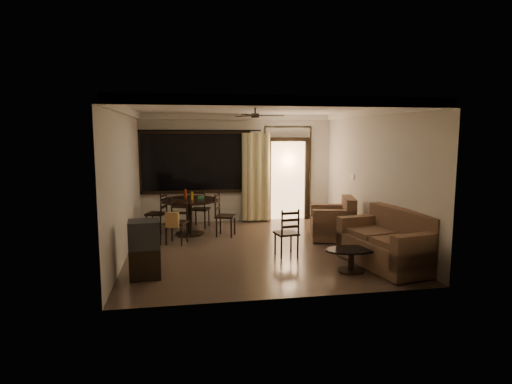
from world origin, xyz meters
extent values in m
plane|color=#7F6651|center=(0.00, 0.00, 0.00)|extent=(5.50, 5.50, 0.00)
plane|color=beige|center=(0.00, 2.75, 1.40)|extent=(5.00, 0.00, 5.00)
plane|color=beige|center=(0.00, -2.75, 1.40)|extent=(5.00, 0.00, 5.00)
plane|color=beige|center=(-2.50, 0.00, 1.40)|extent=(0.00, 5.50, 5.50)
plane|color=beige|center=(2.50, 0.00, 1.40)|extent=(0.00, 5.50, 5.50)
plane|color=white|center=(0.00, 0.00, 2.80)|extent=(5.50, 5.50, 0.00)
cube|color=black|center=(-1.10, 2.72, 1.57)|extent=(2.70, 0.04, 1.45)
cylinder|color=black|center=(-1.00, 2.63, 2.38)|extent=(3.20, 0.03, 0.03)
cube|color=#FFC684|center=(1.35, 2.71, 1.05)|extent=(0.91, 0.03, 2.08)
cube|color=white|center=(2.48, 1.05, 1.30)|extent=(0.02, 0.18, 0.12)
cylinder|color=black|center=(0.00, 0.00, 2.74)|extent=(0.03, 0.03, 0.12)
cylinder|color=black|center=(0.00, 0.00, 2.65)|extent=(0.16, 0.16, 0.08)
cylinder|color=black|center=(-1.29, 1.40, 0.79)|extent=(1.30, 1.30, 0.04)
cylinder|color=black|center=(-1.29, 1.40, 0.40)|extent=(0.13, 0.13, 0.76)
cylinder|color=black|center=(-1.29, 1.40, 0.02)|extent=(0.65, 0.65, 0.03)
cylinder|color=maroon|center=(-1.37, 1.49, 0.92)|extent=(0.06, 0.06, 0.22)
cylinder|color=#AD8512|center=(-1.23, 1.32, 0.90)|extent=(0.06, 0.06, 0.18)
cube|color=#278245|center=(-1.02, 1.44, 0.84)|extent=(0.14, 0.10, 0.05)
cube|color=black|center=(-2.05, 1.69, 0.45)|extent=(0.54, 0.54, 0.04)
cube|color=black|center=(-0.49, 1.11, 0.45)|extent=(0.54, 0.54, 0.04)
cube|color=black|center=(-1.58, 0.60, 0.45)|extent=(0.54, 0.54, 0.04)
cube|color=tan|center=(-1.65, 0.38, 0.55)|extent=(0.29, 0.17, 0.32)
cube|color=black|center=(-1.02, 2.15, 0.45)|extent=(0.54, 0.54, 0.04)
cube|color=black|center=(-2.05, -1.51, 0.25)|extent=(0.52, 0.48, 0.49)
cube|color=black|center=(-2.05, -1.51, 0.71)|extent=(0.52, 0.48, 0.44)
cube|color=black|center=(-1.80, -1.49, 0.71)|extent=(0.05, 0.35, 0.30)
cube|color=#452D20|center=(2.05, -1.60, 0.25)|extent=(1.26, 1.93, 0.45)
cube|color=#452D20|center=(2.41, -1.53, 0.62)|extent=(0.54, 1.80, 0.73)
cube|color=#452D20|center=(2.19, -2.38, 0.47)|extent=(0.97, 0.37, 0.56)
cube|color=#452D20|center=(1.91, -0.82, 0.47)|extent=(0.97, 0.37, 0.56)
cube|color=#452D20|center=(1.99, -1.61, 0.50)|extent=(0.94, 1.66, 0.13)
cube|color=#452D20|center=(1.79, 0.40, 0.23)|extent=(1.10, 1.10, 0.43)
cube|color=#452D20|center=(2.12, 0.32, 0.59)|extent=(0.42, 0.93, 0.69)
cube|color=#452D20|center=(1.70, 0.05, 0.45)|extent=(0.92, 0.40, 0.53)
cube|color=#452D20|center=(1.87, 0.75, 0.45)|extent=(0.92, 0.40, 0.53)
cube|color=#452D20|center=(1.73, 0.41, 0.48)|extent=(0.79, 0.83, 0.13)
ellipsoid|color=navy|center=(1.73, 0.41, 0.59)|extent=(0.38, 0.32, 0.11)
ellipsoid|color=black|center=(1.33, -1.78, 0.38)|extent=(0.89, 0.53, 0.03)
cylinder|color=black|center=(1.33, -1.78, 0.19)|extent=(0.10, 0.10, 0.36)
cylinder|color=black|center=(1.33, -1.78, 0.01)|extent=(0.43, 0.43, 0.03)
cube|color=black|center=(0.48, -0.68, 0.43)|extent=(0.46, 0.46, 0.04)
camera|label=1|loc=(-1.42, -8.35, 2.30)|focal=30.00mm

